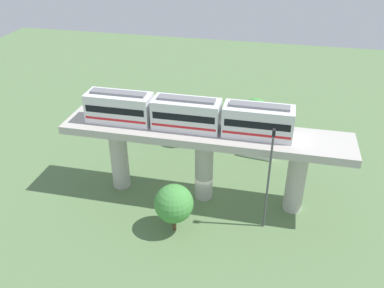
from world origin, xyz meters
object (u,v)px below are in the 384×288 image
at_px(train, 186,114).
at_px(tree_near_viaduct, 187,122).
at_px(parked_car_blue, 151,131).
at_px(signal_post, 269,176).
at_px(tree_far_corner, 255,111).
at_px(tree_mid_lot, 174,204).
at_px(parked_car_white, 258,150).

relative_size(train, tree_near_viaduct, 4.21).
bearing_deg(parked_car_blue, train, 31.76).
relative_size(parked_car_blue, signal_post, 0.39).
xyz_separation_m(train, tree_far_corner, (-14.75, 5.85, -5.87)).
bearing_deg(train, signal_post, 68.25).
bearing_deg(parked_car_blue, signal_post, 45.36).
height_order(train, tree_far_corner, train).
xyz_separation_m(tree_mid_lot, signal_post, (-2.39, 8.40, 2.74)).
bearing_deg(parked_car_blue, tree_far_corner, 100.51).
xyz_separation_m(parked_car_white, tree_near_viaduct, (-1.27, -9.45, 2.36)).
bearing_deg(signal_post, parked_car_blue, -133.02).
bearing_deg(parked_car_white, tree_mid_lot, -15.20).
bearing_deg(parked_car_white, tree_near_viaduct, -89.41).
distance_m(parked_car_white, tree_mid_lot, 17.12).
relative_size(parked_car_blue, tree_mid_lot, 0.84).
bearing_deg(parked_car_white, tree_far_corner, -160.32).
height_order(tree_far_corner, signal_post, signal_post).
distance_m(parked_car_blue, signal_post, 22.89).
bearing_deg(tree_near_viaduct, tree_mid_lot, 9.15).
relative_size(train, parked_car_white, 4.64).
bearing_deg(tree_mid_lot, signal_post, 105.88).
bearing_deg(tree_near_viaduct, signal_post, 37.59).
height_order(tree_near_viaduct, signal_post, signal_post).
distance_m(train, parked_car_blue, 16.75).
height_order(parked_car_blue, parked_car_white, same).
height_order(train, signal_post, train).
distance_m(tree_near_viaduct, tree_mid_lot, 17.03).
xyz_separation_m(parked_car_white, tree_mid_lot, (15.55, -6.74, 2.44)).
xyz_separation_m(tree_near_viaduct, signal_post, (14.43, 11.11, 2.82)).
bearing_deg(tree_far_corner, parked_car_white, 11.45).
height_order(train, parked_car_blue, train).
xyz_separation_m(parked_car_blue, signal_post, (15.21, 16.31, 5.18)).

